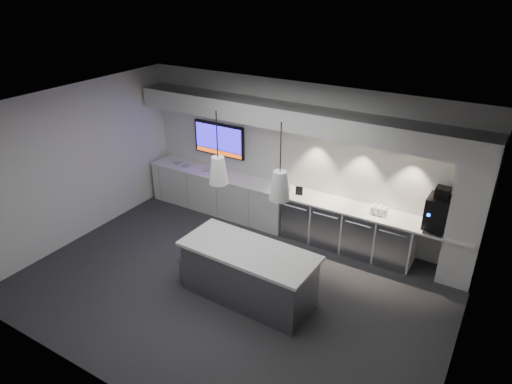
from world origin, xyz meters
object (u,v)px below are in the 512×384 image
Objects in this scene: coffee_machine at (439,211)px; bin at (189,268)px; wall_tv at (219,139)px; island at (249,274)px.

bin is at bearing -144.11° from coffee_machine.
wall_tv is 3.17m from bin.
island is 2.99× the size of coffee_machine.
island is at bearing -47.51° from wall_tv.
bin is 4.35m from coffee_machine.
wall_tv reaches higher than bin.
wall_tv reaches higher than island.
wall_tv is 0.56× the size of island.
coffee_machine is (3.50, 2.38, 0.97)m from bin.
coffee_machine is at bearing 45.91° from island.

